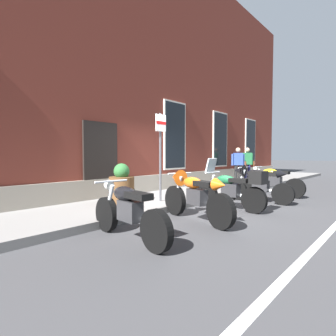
# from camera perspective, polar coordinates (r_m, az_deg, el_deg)

# --- Properties ---
(ground_plane) EXTENTS (140.00, 140.00, 0.00)m
(ground_plane) POSITION_cam_1_polar(r_m,az_deg,el_deg) (7.37, 6.70, -7.95)
(ground_plane) COLOR #38383A
(sidewalk) EXTENTS (28.75, 2.26, 0.15)m
(sidewalk) POSITION_cam_1_polar(r_m,az_deg,el_deg) (8.05, 0.06, -6.47)
(sidewalk) COLOR slate
(sidewalk) RESTS_ON ground_plane
(lane_stripe) EXTENTS (28.75, 0.12, 0.01)m
(lane_stripe) POSITION_cam_1_polar(r_m,az_deg,el_deg) (6.18, 32.32, -10.43)
(lane_stripe) COLOR silver
(lane_stripe) RESTS_ON ground_plane
(brick_pub_facade) EXTENTS (22.75, 5.53, 9.01)m
(brick_pub_facade) POSITION_cam_1_polar(r_m,az_deg,el_deg) (11.32, -15.51, 18.67)
(brick_pub_facade) COLOR maroon
(brick_pub_facade) RESTS_ON ground_plane
(motorcycle_black_naked) EXTENTS (0.62, 2.03, 0.94)m
(motorcycle_black_naked) POSITION_cam_1_polar(r_m,az_deg,el_deg) (4.35, -8.65, -9.16)
(motorcycle_black_naked) COLOR black
(motorcycle_black_naked) RESTS_ON ground_plane
(motorcycle_orange_sport) EXTENTS (0.78, 2.09, 1.05)m
(motorcycle_orange_sport) POSITION_cam_1_polar(r_m,az_deg,el_deg) (5.58, 5.42, -5.50)
(motorcycle_orange_sport) COLOR black
(motorcycle_orange_sport) RESTS_ON ground_plane
(motorcycle_green_touring) EXTENTS (0.62, 1.99, 1.29)m
(motorcycle_green_touring) POSITION_cam_1_polar(r_m,az_deg,el_deg) (6.84, 13.77, -4.29)
(motorcycle_green_touring) COLOR black
(motorcycle_green_touring) RESTS_ON ground_plane
(motorcycle_black_sport) EXTENTS (0.62, 1.96, 1.08)m
(motorcycle_black_sport) POSITION_cam_1_polar(r_m,az_deg,el_deg) (8.18, 18.46, -2.88)
(motorcycle_black_sport) COLOR black
(motorcycle_black_sport) RESTS_ON ground_plane
(motorcycle_yellow_naked) EXTENTS (0.62, 2.06, 0.98)m
(motorcycle_yellow_naked) POSITION_cam_1_polar(r_m,az_deg,el_deg) (9.60, 21.52, -2.71)
(motorcycle_yellow_naked) COLOR black
(motorcycle_yellow_naked) RESTS_ON ground_plane
(pedestrian_blue_top) EXTENTS (0.51, 0.53, 1.56)m
(pedestrian_blue_top) POSITION_cam_1_polar(r_m,az_deg,el_deg) (12.26, 14.83, 1.02)
(pedestrian_blue_top) COLOR black
(pedestrian_blue_top) RESTS_ON sidewalk
(pedestrian_striped_shirt) EXTENTS (0.59, 0.44, 1.57)m
(pedestrian_striped_shirt) POSITION_cam_1_polar(r_m,az_deg,el_deg) (13.02, 16.70, 1.14)
(pedestrian_striped_shirt) COLOR #1E1E4C
(pedestrian_striped_shirt) RESTS_ON sidewalk
(parking_sign) EXTENTS (0.36, 0.07, 2.31)m
(parking_sign) POSITION_cam_1_polar(r_m,az_deg,el_deg) (6.98, -1.62, 5.08)
(parking_sign) COLOR #4C4C51
(parking_sign) RESTS_ON sidewalk
(barrel_planter) EXTENTS (0.66, 0.66, 1.01)m
(barrel_planter) POSITION_cam_1_polar(r_m,az_deg,el_deg) (6.84, -9.92, -3.94)
(barrel_planter) COLOR brown
(barrel_planter) RESTS_ON sidewalk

